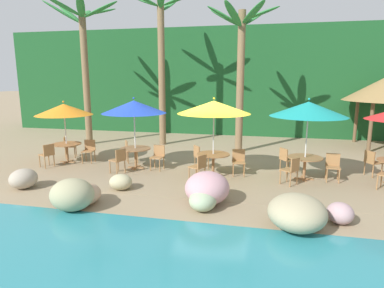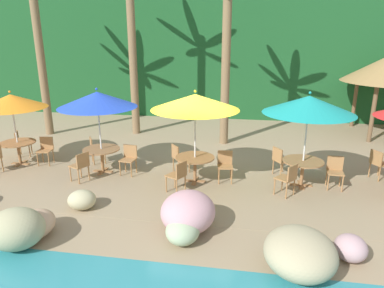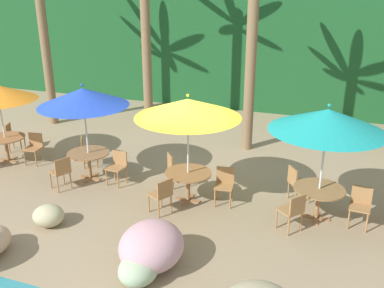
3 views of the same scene
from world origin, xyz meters
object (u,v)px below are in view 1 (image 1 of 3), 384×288
Objects in this scene: chair_blue_seaward at (158,155)px; chair_teal_inland at (286,158)px; chair_orange_inland at (68,145)px; dining_table_yellow at (213,157)px; chair_yellow_left at (199,166)px; dining_table_teal at (305,161)px; chair_orange_seaward at (89,149)px; chair_teal_seaward at (333,165)px; dining_table_blue at (135,151)px; chair_red_inland at (372,161)px; chair_blue_left at (119,159)px; chair_yellow_inland at (199,155)px; palm_tree_nearest at (83,48)px; umbrella_blue at (134,107)px; chair_blue_inland at (130,150)px; chair_orange_left at (48,154)px; palm_tree_second at (161,47)px; umbrella_orange at (64,110)px; chair_teal_left at (292,169)px; umbrella_teal at (308,109)px; umbrella_yellow at (214,107)px; palm_tree_third at (241,55)px; chair_yellow_seaward at (239,160)px; dining_table_orange at (67,147)px.

chair_teal_inland is (4.43, 0.56, 0.00)m from chair_blue_seaward.
dining_table_yellow is (6.22, -1.21, 0.10)m from chair_orange_inland.
dining_table_yellow is 1.26× the size of chair_yellow_left.
chair_yellow_left is 3.41m from dining_table_teal.
chair_orange_seaward and chair_teal_seaward have the same top height.
chair_red_inland is (8.04, 0.75, -0.10)m from dining_table_blue.
chair_teal_seaward is at bearing -2.89° from chair_orange_seaward.
chair_blue_left and chair_red_inland have the same top height.
chair_orange_inland is 0.79× the size of dining_table_teal.
palm_tree_nearest reaches higher than chair_yellow_inland.
dining_table_yellow is (2.89, -0.28, 0.00)m from dining_table_blue.
umbrella_blue is at bearing -179.72° from chair_blue_seaward.
chair_yellow_left is (3.10, -1.75, 0.00)m from chair_blue_inland.
palm_tree_second is (2.77, 5.07, 4.13)m from chair_orange_left.
umbrella_orange is 0.93× the size of umbrella_blue.
chair_yellow_inland is at bearing 159.68° from chair_teal_left.
chair_teal_seaward is at bearing 30.26° from chair_teal_left.
chair_orange_seaward is 8.12m from umbrella_teal.
chair_teal_left is 0.13× the size of palm_tree_nearest.
umbrella_yellow is 0.37× the size of palm_tree_second.
chair_yellow_left and chair_teal_seaward have the same top height.
chair_orange_left and chair_teal_seaward have the same top height.
dining_table_yellow is 3.39m from umbrella_teal.
dining_table_teal is (5.84, -0.09, -1.61)m from umbrella_blue.
umbrella_orange is 2.74× the size of chair_yellow_inland.
umbrella_blue is at bearing 71.12° from chair_blue_left.
chair_teal_left is (2.50, -0.54, -0.10)m from dining_table_yellow.
umbrella_blue is at bearing -133.19° from palm_tree_third.
umbrella_blue reaches higher than chair_blue_left.
umbrella_blue is 0.36× the size of palm_tree_second.
chair_yellow_seaward and chair_yellow_left have the same top height.
chair_orange_inland is 3.86m from umbrella_blue.
umbrella_yellow reaches higher than dining_table_teal.
dining_table_yellow is 1.26× the size of chair_teal_inland.
dining_table_blue is (3.33, -0.93, 0.10)m from chair_orange_inland.
umbrella_yellow is 2.38× the size of dining_table_teal.
umbrella_orange reaches higher than chair_teal_left.
chair_yellow_seaward is at bearing 13.63° from umbrella_yellow.
dining_table_yellow is at bearing -176.28° from dining_table_teal.
umbrella_orange reaches higher than chair_orange_inland.
dining_table_blue is 1.00× the size of dining_table_teal.
dining_table_teal is 8.70m from palm_tree_second.
dining_table_blue is 0.18× the size of palm_tree_third.
chair_teal_seaward is at bearing -19.51° from palm_tree_nearest.
chair_blue_seaward is 2.72m from umbrella_yellow.
umbrella_yellow is 0.39× the size of palm_tree_nearest.
dining_table_orange is 0.15× the size of palm_tree_second.
chair_blue_left is 0.33× the size of umbrella_teal.
chair_yellow_left and chair_teal_inland have the same top height.
chair_orange_inland reaches higher than dining_table_orange.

